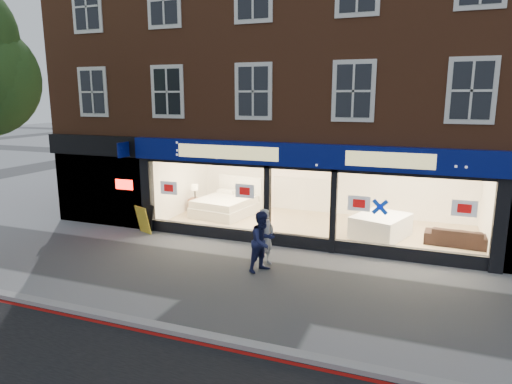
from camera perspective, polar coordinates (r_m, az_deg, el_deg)
The scene contains 12 objects.
ground at distance 11.74m, azimuth 1.25°, elevation -11.51°, with size 120.00×120.00×0.00m, color gray.
kerb_line at distance 9.19m, azimuth -5.67°, elevation -18.62°, with size 60.00×0.10×0.01m, color #8C0A07.
kerb_stone at distance 9.32m, azimuth -5.10°, elevation -17.77°, with size 60.00×0.25×0.12m, color gray.
showroom_floor at distance 16.47m, azimuth 7.46°, elevation -4.46°, with size 11.00×4.50×0.10m, color tan.
building at distance 17.57m, azimuth 9.38°, elevation 18.31°, with size 19.00×8.26×10.30m.
display_bed at distance 17.95m, azimuth -3.71°, elevation -1.61°, with size 2.29×2.63×1.35m.
bedside_table at distance 18.46m, azimuth -7.58°, elevation -1.63°, with size 0.45×0.45×0.55m, color brown.
mattress_stack at distance 15.64m, azimuth 15.32°, elevation -4.10°, with size 1.98×2.22×0.73m.
sofa at distance 15.56m, azimuth 23.82°, elevation -5.13°, with size 1.90×0.74×0.56m, color black.
a_board at distance 16.25m, azimuth -13.71°, elevation -3.31°, with size 0.64×0.41×0.99m, color gold.
pedestrian_grey at distance 12.77m, azimuth 1.25°, elevation -5.67°, with size 0.59×0.39×1.62m, color #A5A8AD.
pedestrian_blue at distance 12.32m, azimuth 0.85°, elevation -6.21°, with size 0.81×0.63×1.67m, color #191E47.
Camera 1 is at (3.62, -10.14, 4.67)m, focal length 32.00 mm.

